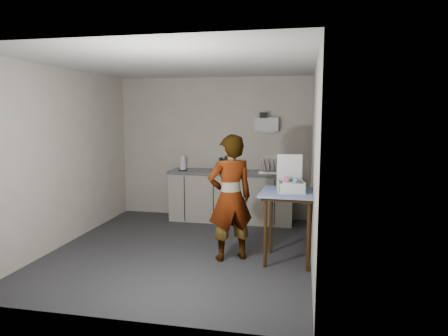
% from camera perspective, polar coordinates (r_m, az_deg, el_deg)
% --- Properties ---
extents(ground, '(4.00, 4.00, 0.00)m').
position_cam_1_polar(ground, '(5.87, -5.93, -11.55)').
color(ground, '#28282D').
rests_on(ground, ground).
extents(wall_back, '(3.60, 0.02, 2.60)m').
position_cam_1_polar(wall_back, '(7.49, -1.53, 2.89)').
color(wall_back, beige).
rests_on(wall_back, ground).
extents(wall_right, '(0.02, 4.00, 2.60)m').
position_cam_1_polar(wall_right, '(5.32, 12.60, 0.70)').
color(wall_right, beige).
rests_on(wall_right, ground).
extents(wall_left, '(0.02, 4.00, 2.60)m').
position_cam_1_polar(wall_left, '(6.35, -21.72, 1.46)').
color(wall_left, beige).
rests_on(wall_left, ground).
extents(ceiling, '(3.60, 4.00, 0.01)m').
position_cam_1_polar(ceiling, '(5.58, -6.31, 14.49)').
color(ceiling, white).
rests_on(ceiling, wall_back).
extents(kitchen_counter, '(2.24, 0.62, 0.91)m').
position_cam_1_polar(kitchen_counter, '(7.26, 1.07, -4.24)').
color(kitchen_counter, black).
rests_on(kitchen_counter, ground).
extents(wall_shelf, '(0.42, 0.18, 0.37)m').
position_cam_1_polar(wall_shelf, '(7.24, 6.11, 6.22)').
color(wall_shelf, white).
rests_on(wall_shelf, ground).
extents(side_table, '(0.76, 0.76, 0.94)m').
position_cam_1_polar(side_table, '(5.25, 9.30, -4.62)').
color(side_table, '#3D220D').
rests_on(side_table, ground).
extents(standing_man, '(0.73, 0.65, 1.67)m').
position_cam_1_polar(standing_man, '(5.27, 0.91, -4.29)').
color(standing_man, '#B2A593').
rests_on(standing_man, ground).
extents(soap_bottle, '(0.16, 0.16, 0.32)m').
position_cam_1_polar(soap_bottle, '(7.13, 0.30, 0.80)').
color(soap_bottle, black).
rests_on(soap_bottle, kitchen_counter).
extents(soda_can, '(0.06, 0.06, 0.12)m').
position_cam_1_polar(soda_can, '(7.19, 1.96, 0.05)').
color(soda_can, red).
rests_on(soda_can, kitchen_counter).
extents(dark_bottle, '(0.07, 0.07, 0.24)m').
position_cam_1_polar(dark_bottle, '(7.21, -0.43, 0.56)').
color(dark_bottle, black).
rests_on(dark_bottle, kitchen_counter).
extents(paper_towel, '(0.15, 0.15, 0.27)m').
position_cam_1_polar(paper_towel, '(7.30, -5.90, 0.66)').
color(paper_towel, black).
rests_on(paper_towel, kitchen_counter).
extents(dish_rack, '(0.38, 0.28, 0.26)m').
position_cam_1_polar(dish_rack, '(7.12, 6.54, -0.08)').
color(dish_rack, silver).
rests_on(dish_rack, kitchen_counter).
extents(bakery_box, '(0.38, 0.39, 0.47)m').
position_cam_1_polar(bakery_box, '(5.21, 9.48, -2.20)').
color(bakery_box, white).
rests_on(bakery_box, side_table).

